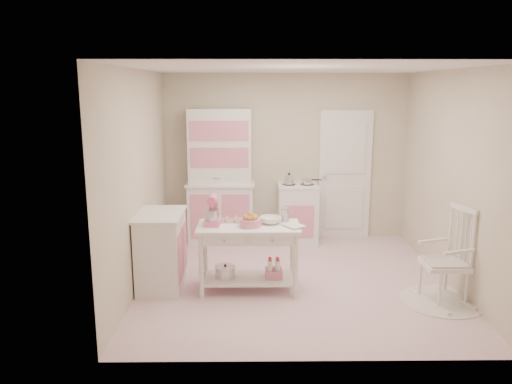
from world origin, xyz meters
TOP-DOWN VIEW (x-y plane):
  - room_shell at (0.00, 0.00)m, footprint 3.84×3.84m
  - door at (0.95, 1.87)m, footprint 0.82×0.05m
  - hutch at (-1.02, 1.66)m, footprint 1.06×0.50m
  - stove at (0.18, 1.61)m, footprint 0.62×0.57m
  - base_cabinet at (-1.63, -0.17)m, footprint 0.54×0.84m
  - lace_rug at (1.62, -0.66)m, footprint 0.92×0.92m
  - rocking_chair at (1.62, -0.66)m, footprint 0.68×0.83m
  - work_table at (-0.57, -0.29)m, footprint 1.20×0.60m
  - stand_mixer at (-0.99, -0.27)m, footprint 0.22×0.30m
  - cookie_tray at (-0.72, -0.11)m, footprint 0.34×0.24m
  - bread_basket at (-0.55, -0.34)m, footprint 0.25×0.25m
  - mixing_bowl at (-0.31, -0.21)m, footprint 0.26×0.26m
  - metal_pitcher at (-0.13, -0.13)m, footprint 0.10×0.10m
  - recipe_book at (-0.12, -0.41)m, footprint 0.29×0.31m

SIDE VIEW (x-z plane):
  - lace_rug at x=1.62m, z-range 0.00..0.01m
  - work_table at x=-0.57m, z-range 0.00..0.80m
  - stove at x=0.18m, z-range 0.00..0.92m
  - base_cabinet at x=-1.63m, z-range 0.00..0.92m
  - rocking_chair at x=1.62m, z-range 0.00..1.10m
  - cookie_tray at x=-0.72m, z-range 0.80..0.82m
  - recipe_book at x=-0.12m, z-range 0.80..0.82m
  - mixing_bowl at x=-0.31m, z-range 0.80..0.88m
  - bread_basket at x=-0.55m, z-range 0.80..0.89m
  - metal_pitcher at x=-0.13m, z-range 0.80..0.97m
  - stand_mixer at x=-0.99m, z-range 0.80..1.14m
  - door at x=0.95m, z-range 0.00..2.04m
  - hutch at x=-1.02m, z-range 0.00..2.08m
  - room_shell at x=0.00m, z-range 0.34..2.96m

